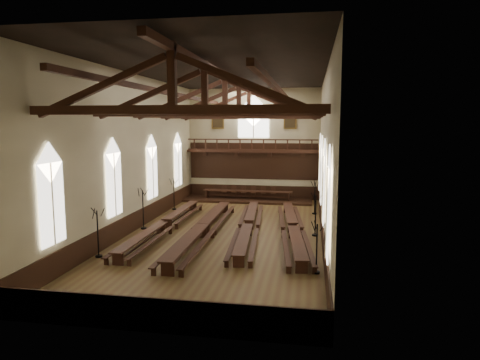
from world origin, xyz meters
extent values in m
plane|color=brown|center=(0.00, 0.00, 0.00)|extent=(26.00, 26.00, 0.00)
plane|color=beige|center=(0.00, 13.00, 5.00)|extent=(12.00, 0.00, 12.00)
plane|color=beige|center=(0.00, -13.00, 5.00)|extent=(12.00, 0.00, 12.00)
plane|color=beige|center=(-6.00, 0.00, 5.00)|extent=(0.00, 26.00, 26.00)
plane|color=beige|center=(6.00, 0.00, 5.00)|extent=(0.00, 26.00, 26.00)
plane|color=black|center=(0.00, 0.00, 10.00)|extent=(26.00, 26.00, 0.00)
cube|color=black|center=(0.00, 12.96, 0.60)|extent=(11.90, 0.08, 1.20)
cube|color=black|center=(0.00, -12.96, 0.60)|extent=(11.90, 0.08, 1.20)
cube|color=black|center=(-5.96, 0.00, 0.60)|extent=(0.08, 25.90, 1.20)
cube|color=black|center=(5.96, 0.00, 0.60)|extent=(0.08, 25.90, 1.20)
cube|color=silver|center=(-5.90, -9.00, 3.40)|extent=(0.05, 1.80, 3.60)
cube|color=silver|center=(-5.90, -9.00, 5.20)|extent=(0.05, 1.80, 1.80)
cylinder|color=beige|center=(-5.86, -9.00, 3.40)|extent=(0.08, 0.08, 3.60)
cube|color=silver|center=(-5.90, -3.00, 3.40)|extent=(0.05, 1.80, 3.60)
cube|color=silver|center=(-5.90, -3.00, 5.20)|extent=(0.05, 1.80, 1.80)
cylinder|color=beige|center=(-5.86, -3.00, 3.40)|extent=(0.08, 0.08, 3.60)
cube|color=silver|center=(-5.90, 3.00, 3.40)|extent=(0.05, 1.80, 3.60)
cube|color=silver|center=(-5.90, 3.00, 5.20)|extent=(0.05, 1.80, 1.80)
cylinder|color=beige|center=(-5.86, 3.00, 3.40)|extent=(0.08, 0.08, 3.60)
cube|color=silver|center=(-5.90, 9.00, 3.40)|extent=(0.05, 1.80, 3.60)
cube|color=silver|center=(-5.90, 9.00, 5.20)|extent=(0.05, 1.80, 1.80)
cylinder|color=beige|center=(-5.86, 9.00, 3.40)|extent=(0.08, 0.08, 3.60)
cube|color=silver|center=(5.90, -9.00, 3.40)|extent=(0.05, 1.80, 3.60)
cube|color=silver|center=(5.90, -9.00, 5.20)|extent=(0.05, 1.80, 1.80)
cylinder|color=beige|center=(5.86, -9.00, 3.40)|extent=(0.08, 0.08, 3.60)
cube|color=silver|center=(5.90, -3.00, 3.40)|extent=(0.05, 1.80, 3.60)
cube|color=silver|center=(5.90, -3.00, 5.20)|extent=(0.05, 1.80, 1.80)
cylinder|color=beige|center=(5.86, -3.00, 3.40)|extent=(0.08, 0.08, 3.60)
cube|color=silver|center=(5.90, 3.00, 3.40)|extent=(0.05, 1.80, 3.60)
cube|color=silver|center=(5.90, 3.00, 5.20)|extent=(0.05, 1.80, 1.80)
cylinder|color=beige|center=(5.86, 3.00, 3.40)|extent=(0.08, 0.08, 3.60)
cube|color=silver|center=(5.90, 9.00, 3.40)|extent=(0.05, 1.80, 3.60)
cube|color=silver|center=(5.90, 9.00, 5.20)|extent=(0.05, 1.80, 1.80)
cylinder|color=beige|center=(5.86, 9.00, 3.40)|extent=(0.08, 0.08, 3.60)
cube|color=silver|center=(0.00, 12.90, 6.80)|extent=(2.80, 0.05, 2.40)
cube|color=silver|center=(0.00, 12.90, 8.00)|extent=(2.80, 0.05, 2.80)
cylinder|color=beige|center=(0.00, 12.86, 6.80)|extent=(0.10, 0.10, 2.40)
cube|color=#371C11|center=(0.00, 12.35, 4.40)|extent=(11.80, 1.20, 0.20)
cube|color=black|center=(0.00, 12.94, 3.45)|extent=(11.80, 0.10, 3.30)
cube|color=#371C11|center=(0.00, 11.81, 5.45)|extent=(11.60, 0.12, 0.10)
cube|color=#371C11|center=(0.00, 11.81, 4.55)|extent=(11.60, 0.12, 0.10)
cube|color=#371C11|center=(-4.50, 12.75, 4.15)|extent=(0.35, 0.40, 0.50)
cube|color=#371C11|center=(-1.50, 12.75, 4.15)|extent=(0.35, 0.40, 0.50)
cube|color=#371C11|center=(1.50, 12.75, 4.15)|extent=(0.35, 0.40, 0.50)
cube|color=#371C11|center=(4.50, 12.75, 4.15)|extent=(0.35, 0.40, 0.50)
cube|color=brown|center=(-3.30, 12.91, 7.10)|extent=(1.15, 0.06, 1.45)
cube|color=black|center=(-3.30, 12.87, 7.10)|extent=(0.95, 0.04, 1.25)
cube|color=brown|center=(3.30, 12.91, 7.10)|extent=(1.15, 0.06, 1.45)
cube|color=black|center=(3.30, 12.87, 7.10)|extent=(0.95, 0.04, 1.25)
cube|color=#371C11|center=(0.00, -10.00, 7.40)|extent=(11.70, 0.35, 0.35)
cube|color=#371C11|center=(0.00, -10.00, 8.70)|extent=(0.30, 0.30, 2.40)
cube|color=#371C11|center=(-2.88, -10.00, 8.30)|extent=(5.44, 0.26, 2.40)
cube|color=#371C11|center=(2.88, -10.00, 8.30)|extent=(5.44, 0.26, 2.40)
cube|color=#371C11|center=(0.00, -5.00, 7.40)|extent=(11.70, 0.35, 0.35)
cube|color=#371C11|center=(0.00, -5.00, 8.70)|extent=(0.30, 0.30, 2.40)
cube|color=#371C11|center=(-2.88, -5.00, 8.30)|extent=(5.44, 0.26, 2.40)
cube|color=#371C11|center=(2.88, -5.00, 8.30)|extent=(5.44, 0.26, 2.40)
cube|color=#371C11|center=(0.00, 0.00, 7.40)|extent=(11.70, 0.35, 0.35)
cube|color=#371C11|center=(0.00, 0.00, 8.70)|extent=(0.30, 0.30, 2.40)
cube|color=#371C11|center=(-2.88, 0.00, 8.30)|extent=(5.44, 0.26, 2.40)
cube|color=#371C11|center=(2.88, 0.00, 8.30)|extent=(5.44, 0.26, 2.40)
cube|color=#371C11|center=(0.00, 5.00, 7.40)|extent=(11.70, 0.35, 0.35)
cube|color=#371C11|center=(0.00, 5.00, 8.70)|extent=(0.30, 0.30, 2.40)
cube|color=#371C11|center=(-2.88, 5.00, 8.30)|extent=(5.44, 0.26, 2.40)
cube|color=#371C11|center=(2.88, 5.00, 8.30)|extent=(5.44, 0.26, 2.40)
cube|color=#371C11|center=(0.00, 10.00, 7.40)|extent=(11.70, 0.35, 0.35)
cube|color=#371C11|center=(0.00, 10.00, 8.70)|extent=(0.30, 0.30, 2.40)
cube|color=#371C11|center=(-2.88, 10.00, 8.30)|extent=(5.44, 0.26, 2.40)
cube|color=#371C11|center=(2.88, 10.00, 8.30)|extent=(5.44, 0.26, 2.40)
cube|color=#371C11|center=(-3.36, 0.00, 8.70)|extent=(0.25, 25.70, 0.25)
cube|color=#371C11|center=(3.36, 0.00, 8.70)|extent=(0.25, 25.70, 0.25)
cube|color=#371C11|center=(0.00, 0.00, 9.70)|extent=(0.30, 25.70, 0.30)
cube|color=#371C11|center=(-3.99, -3.79, 0.68)|extent=(0.68, 6.73, 0.08)
cube|color=#371C11|center=(-3.99, -6.82, 0.32)|extent=(0.57, 0.08, 0.64)
cube|color=#371C11|center=(-3.99, -0.76, 0.32)|extent=(0.57, 0.08, 0.64)
cube|color=#371C11|center=(-3.99, -3.79, 0.24)|extent=(0.08, 5.96, 0.08)
cube|color=#371C11|center=(-4.58, -3.79, 0.40)|extent=(0.27, 6.73, 0.06)
cube|color=#371C11|center=(-4.58, -6.87, 0.19)|extent=(0.22, 0.07, 0.38)
cube|color=#371C11|center=(-4.58, -0.72, 0.19)|extent=(0.22, 0.07, 0.38)
cube|color=#371C11|center=(-3.39, -3.79, 0.40)|extent=(0.27, 6.73, 0.06)
cube|color=#371C11|center=(-3.39, -6.87, 0.19)|extent=(0.22, 0.07, 0.38)
cube|color=#371C11|center=(-3.39, -0.72, 0.19)|extent=(0.22, 0.07, 0.38)
cube|color=#371C11|center=(-3.99, 3.61, 0.68)|extent=(0.68, 6.73, 0.08)
cube|color=#371C11|center=(-3.99, 0.58, 0.32)|extent=(0.57, 0.08, 0.64)
cube|color=#371C11|center=(-3.99, 6.64, 0.32)|extent=(0.57, 0.08, 0.64)
cube|color=#371C11|center=(-3.99, 3.61, 0.24)|extent=(0.08, 5.96, 0.08)
cube|color=#371C11|center=(-4.58, 3.61, 0.40)|extent=(0.27, 6.73, 0.06)
cube|color=#371C11|center=(-4.58, 0.53, 0.19)|extent=(0.22, 0.07, 0.38)
cube|color=#371C11|center=(-4.58, 6.68, 0.19)|extent=(0.22, 0.07, 0.38)
cube|color=#371C11|center=(-3.39, 3.61, 0.40)|extent=(0.27, 6.73, 0.06)
cube|color=#371C11|center=(-3.39, 0.53, 0.19)|extent=(0.22, 0.07, 0.38)
cube|color=#371C11|center=(-3.39, 6.68, 0.19)|extent=(0.22, 0.07, 0.38)
cube|color=#371C11|center=(-1.24, -4.57, 0.74)|extent=(0.87, 7.34, 0.08)
cube|color=#371C11|center=(-1.24, -7.86, 0.35)|extent=(0.62, 0.10, 0.70)
cube|color=#371C11|center=(-1.24, -1.27, 0.35)|extent=(0.62, 0.10, 0.70)
cube|color=#371C11|center=(-1.24, -4.57, 0.26)|extent=(0.20, 6.49, 0.08)
cube|color=#371C11|center=(-1.89, -4.58, 0.44)|extent=(0.43, 7.33, 0.06)
cube|color=#371C11|center=(-1.89, -7.93, 0.20)|extent=(0.24, 0.08, 0.41)
cube|color=#371C11|center=(-1.89, -1.23, 0.20)|extent=(0.24, 0.08, 0.41)
cube|color=#371C11|center=(-0.59, -4.55, 0.44)|extent=(0.43, 7.33, 0.06)
cube|color=#371C11|center=(-0.59, -7.90, 0.20)|extent=(0.24, 0.08, 0.41)
cube|color=#371C11|center=(-0.59, -1.20, 0.20)|extent=(0.24, 0.08, 0.41)
cube|color=#371C11|center=(-1.24, 2.83, 0.74)|extent=(0.87, 7.34, 0.08)
cube|color=#371C11|center=(-1.24, -0.46, 0.35)|extent=(0.62, 0.10, 0.70)
cube|color=#371C11|center=(-1.24, 6.13, 0.35)|extent=(0.62, 0.10, 0.70)
cube|color=#371C11|center=(-1.24, 2.83, 0.26)|extent=(0.20, 6.49, 0.08)
cube|color=#371C11|center=(-1.89, 2.82, 0.44)|extent=(0.43, 7.33, 0.06)
cube|color=#371C11|center=(-1.89, -0.53, 0.20)|extent=(0.24, 0.08, 0.41)
cube|color=#371C11|center=(-1.89, 6.17, 0.20)|extent=(0.24, 0.08, 0.41)
cube|color=#371C11|center=(-0.59, 2.85, 0.44)|extent=(0.43, 7.33, 0.06)
cube|color=#371C11|center=(-0.59, -0.50, 0.20)|extent=(0.24, 0.08, 0.41)
cube|color=#371C11|center=(-0.59, 6.20, 0.20)|extent=(0.24, 0.08, 0.41)
cube|color=#371C11|center=(1.34, -3.25, 0.66)|extent=(1.15, 6.55, 0.07)
cube|color=#371C11|center=(1.34, -6.18, 0.31)|extent=(0.56, 0.12, 0.62)
cube|color=#371C11|center=(1.34, -0.32, 0.31)|extent=(0.56, 0.12, 0.62)
cube|color=#371C11|center=(1.34, -3.25, 0.23)|extent=(0.52, 5.76, 0.07)
cube|color=#371C11|center=(0.76, -3.29, 0.39)|extent=(0.76, 6.52, 0.06)
cube|color=#371C11|center=(0.76, -6.27, 0.18)|extent=(0.21, 0.08, 0.36)
cube|color=#371C11|center=(0.76, -0.31, 0.18)|extent=(0.21, 0.08, 0.36)
cube|color=#371C11|center=(1.91, -3.20, 0.39)|extent=(0.76, 6.52, 0.06)
cube|color=#371C11|center=(1.91, -6.18, 0.18)|extent=(0.21, 0.08, 0.36)
cube|color=#371C11|center=(1.91, -0.22, 0.18)|extent=(0.21, 0.08, 0.36)
cube|color=#371C11|center=(1.34, 4.15, 0.66)|extent=(1.15, 6.55, 0.07)
cube|color=#371C11|center=(1.34, 1.22, 0.31)|extent=(0.56, 0.12, 0.62)
cube|color=#371C11|center=(1.34, 7.08, 0.31)|extent=(0.56, 0.12, 0.62)
cube|color=#371C11|center=(1.34, 4.15, 0.23)|extent=(0.52, 5.76, 0.07)
cube|color=#371C11|center=(0.76, 4.11, 0.39)|extent=(0.76, 6.52, 0.06)
cube|color=#371C11|center=(0.76, 1.13, 0.18)|extent=(0.21, 0.08, 0.36)
cube|color=#371C11|center=(0.76, 7.09, 0.18)|extent=(0.21, 0.08, 0.36)
cube|color=#371C11|center=(1.91, 4.20, 0.39)|extent=(0.76, 6.52, 0.06)
cube|color=#371C11|center=(1.91, 1.22, 0.18)|extent=(0.21, 0.08, 0.36)
cube|color=#371C11|center=(1.91, 7.18, 0.18)|extent=(0.21, 0.08, 0.36)
cube|color=#371C11|center=(4.16, -3.49, 0.68)|extent=(1.36, 6.76, 0.08)
cube|color=#371C11|center=(4.16, -6.52, 0.32)|extent=(0.58, 0.13, 0.64)
cube|color=#371C11|center=(4.16, -0.47, 0.32)|extent=(0.58, 0.13, 0.64)
cube|color=#371C11|center=(4.16, -3.49, 0.24)|extent=(0.69, 5.93, 0.08)
cube|color=#371C11|center=(3.57, -3.55, 0.40)|extent=(0.96, 6.72, 0.06)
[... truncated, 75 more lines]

